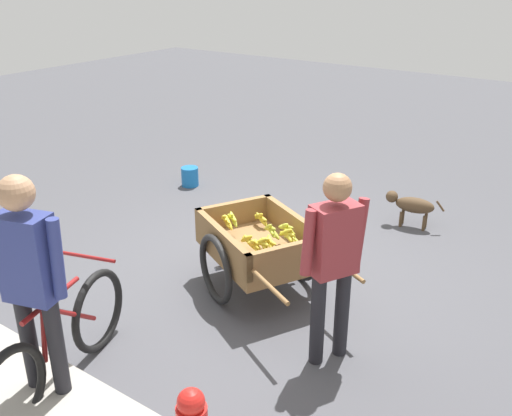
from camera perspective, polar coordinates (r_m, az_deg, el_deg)
The scene contains 7 objects.
ground_plane at distance 5.70m, azimuth -0.18°, elevation -6.50°, with size 24.00×24.00×0.00m, color #47474C.
fruit_cart at distance 5.23m, azimuth 0.39°, elevation -3.89°, with size 1.81×1.43×0.73m.
vendor_person at distance 4.16m, azimuth 7.72°, elevation -4.60°, with size 0.33×0.54×1.51m.
bicycle at distance 4.35m, azimuth -19.02°, elevation -12.84°, with size 0.63×1.61×0.85m.
cyclist_person at distance 3.91m, azimuth -21.55°, elevation -6.14°, with size 0.50×0.29×1.67m.
dog at distance 6.81m, azimuth 15.20°, elevation 0.32°, with size 0.67×0.25×0.40m.
plastic_bucket at distance 7.92m, azimuth -6.60°, elevation 3.12°, with size 0.23×0.23×0.26m, color #1966B2.
Camera 1 is at (-2.86, 4.05, 2.81)m, focal length 40.19 mm.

